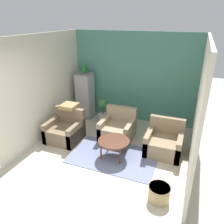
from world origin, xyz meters
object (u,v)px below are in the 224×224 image
at_px(parrot, 84,69).
at_px(potted_plant, 103,110).
at_px(wicker_basket, 159,193).
at_px(armchair_left, 65,131).
at_px(birdcage, 85,96).
at_px(armchair_middle, 118,129).
at_px(coffee_table, 114,142).
at_px(armchair_right, 164,143).

bearing_deg(parrot, potted_plant, -14.61).
height_order(potted_plant, wicker_basket, potted_plant).
bearing_deg(potted_plant, parrot, 165.39).
height_order(armchair_left, birdcage, birdcage).
xyz_separation_m(parrot, wicker_basket, (2.91, -2.75, -1.41)).
height_order(armchair_middle, wicker_basket, armchair_middle).
height_order(armchair_middle, potted_plant, armchair_middle).
bearing_deg(birdcage, armchair_middle, -33.08).
bearing_deg(armchair_left, armchair_middle, 25.05).
bearing_deg(armchair_middle, potted_plant, 134.81).
xyz_separation_m(parrot, potted_plant, (0.69, -0.18, -1.16)).
bearing_deg(birdcage, potted_plant, -14.44).
distance_m(coffee_table, armchair_left, 1.52).
height_order(coffee_table, armchair_middle, armchair_middle).
xyz_separation_m(armchair_middle, wicker_basket, (1.45, -1.80, -0.11)).
relative_size(coffee_table, armchair_left, 0.86).
bearing_deg(armchair_left, birdcage, 97.04).
height_order(armchair_left, parrot, parrot).
height_order(armchair_right, parrot, parrot).
xyz_separation_m(birdcage, potted_plant, (0.69, -0.18, -0.31)).
distance_m(armchair_middle, wicker_basket, 2.31).
height_order(armchair_right, wicker_basket, armchair_right).
xyz_separation_m(armchair_middle, parrot, (-1.46, 0.95, 1.30)).
distance_m(parrot, potted_plant, 1.36).
relative_size(armchair_left, parrot, 3.23).
bearing_deg(parrot, birdcage, -90.00).
xyz_separation_m(coffee_table, armchair_right, (1.05, 0.62, -0.14)).
bearing_deg(birdcage, armchair_left, -82.96).
distance_m(coffee_table, birdcage, 2.49).
bearing_deg(parrot, wicker_basket, -43.44).
distance_m(coffee_table, wicker_basket, 1.56).
relative_size(armchair_left, potted_plant, 1.13).
relative_size(armchair_right, birdcage, 0.58).
bearing_deg(potted_plant, armchair_left, -110.18).
height_order(armchair_left, armchair_right, same).
relative_size(armchair_middle, birdcage, 0.58).
distance_m(armchair_left, armchair_right, 2.57).
relative_size(armchair_left, wicker_basket, 2.12).
xyz_separation_m(armchair_right, birdcage, (-2.73, 1.19, 0.45)).
bearing_deg(parrot, armchair_middle, -33.14).
height_order(birdcage, wicker_basket, birdcage).
bearing_deg(birdcage, parrot, 90.00).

